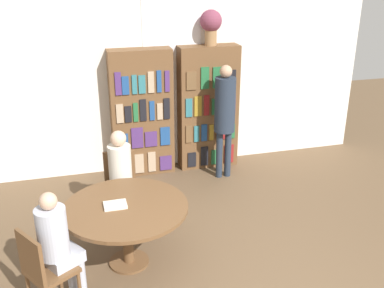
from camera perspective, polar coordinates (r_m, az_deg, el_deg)
The scene contains 11 objects.
wall_back at distance 7.03m, azimuth -2.53°, elevation 8.87°, with size 6.40×0.07×3.00m.
bookshelf_left at distance 6.90m, azimuth -6.37°, elevation 3.88°, with size 0.94×0.34×1.95m.
bookshelf_right at distance 7.13m, azimuth 2.05°, elevation 4.61°, with size 0.94×0.34×1.95m.
flower_vase at distance 6.86m, azimuth 2.42°, elevation 15.01°, with size 0.33×0.33×0.52m.
reading_table at distance 4.89m, azimuth -8.35°, elevation -8.84°, with size 1.33×1.33×0.73m.
chair_near_camera at distance 4.51m, azimuth -18.36°, elevation -14.73°, with size 0.55×0.55×0.89m.
chair_left_side at distance 5.83m, azimuth -9.03°, elevation -4.86°, with size 0.42×0.42×0.89m.
seated_reader_left at distance 5.57m, azimuth -9.04°, elevation -3.65°, with size 0.30×0.39×1.26m.
seated_reader_right at distance 4.46m, azimuth -16.68°, elevation -11.76°, with size 0.42×0.41×1.23m.
librarian_standing at distance 6.67m, azimuth 4.19°, elevation 4.29°, with size 0.31×0.58×1.75m.
open_book_on_table at distance 4.84m, azimuth -9.72°, elevation -7.65°, with size 0.24×0.18×0.03m.
Camera 1 is at (-1.52, -2.77, 3.12)m, focal length 42.00 mm.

